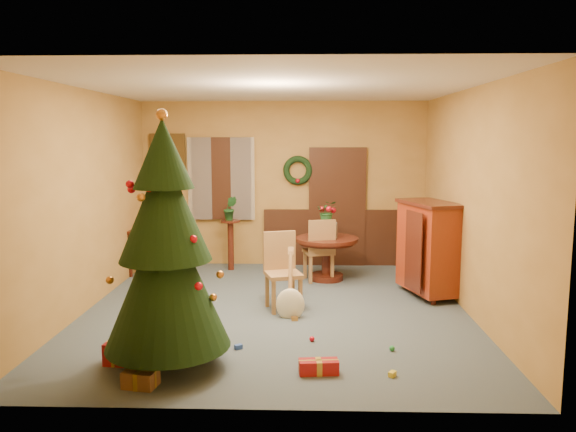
{
  "coord_description": "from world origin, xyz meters",
  "views": [
    {
      "loc": [
        0.38,
        -7.18,
        2.27
      ],
      "look_at": [
        0.15,
        0.4,
        1.21
      ],
      "focal_mm": 35.0,
      "sensor_mm": 36.0,
      "label": 1
    }
  ],
  "objects_px": {
    "chair_near": "(282,268)",
    "writing_desk": "(153,242)",
    "dining_table": "(327,250)",
    "christmas_tree": "(166,249)",
    "sideboard": "(429,246)"
  },
  "relations": [
    {
      "from": "christmas_tree",
      "to": "writing_desk",
      "type": "xyz_separation_m",
      "value": [
        -1.13,
        3.66,
        -0.63
      ]
    },
    {
      "from": "writing_desk",
      "to": "sideboard",
      "type": "bearing_deg",
      "value": -13.39
    },
    {
      "from": "dining_table",
      "to": "sideboard",
      "type": "bearing_deg",
      "value": -31.98
    },
    {
      "from": "chair_near",
      "to": "christmas_tree",
      "type": "bearing_deg",
      "value": -117.34
    },
    {
      "from": "dining_table",
      "to": "writing_desk",
      "type": "height_order",
      "value": "writing_desk"
    },
    {
      "from": "dining_table",
      "to": "chair_near",
      "type": "distance_m",
      "value": 1.66
    },
    {
      "from": "chair_near",
      "to": "sideboard",
      "type": "height_order",
      "value": "sideboard"
    },
    {
      "from": "chair_near",
      "to": "writing_desk",
      "type": "xyz_separation_m",
      "value": [
        -2.17,
        1.65,
        0.03
      ]
    },
    {
      "from": "dining_table",
      "to": "sideboard",
      "type": "height_order",
      "value": "sideboard"
    },
    {
      "from": "writing_desk",
      "to": "christmas_tree",
      "type": "bearing_deg",
      "value": -72.85
    },
    {
      "from": "dining_table",
      "to": "writing_desk",
      "type": "distance_m",
      "value": 2.83
    },
    {
      "from": "writing_desk",
      "to": "sideboard",
      "type": "xyz_separation_m",
      "value": [
        4.25,
        -1.01,
        0.16
      ]
    },
    {
      "from": "dining_table",
      "to": "chair_near",
      "type": "bearing_deg",
      "value": -113.4
    },
    {
      "from": "chair_near",
      "to": "writing_desk",
      "type": "height_order",
      "value": "chair_near"
    },
    {
      "from": "dining_table",
      "to": "writing_desk",
      "type": "relative_size",
      "value": 1.06
    }
  ]
}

